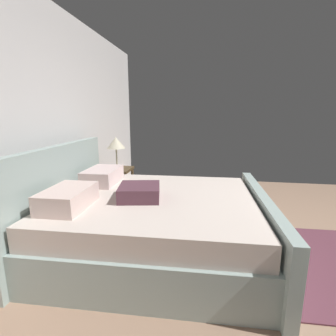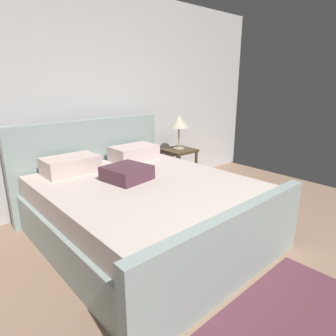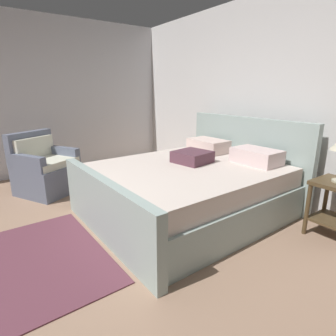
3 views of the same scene
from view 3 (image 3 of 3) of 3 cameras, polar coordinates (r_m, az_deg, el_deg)
The scene contains 5 objects.
ground_plane at distance 2.76m, azimuth -28.91°, elevation -19.45°, with size 5.92×6.40×0.02m, color #9B7962.
wall_back at distance 4.06m, azimuth 20.88°, elevation 12.96°, with size 6.04×0.12×2.71m, color silver.
bed at distance 3.41m, azimuth 4.74°, elevation -3.92°, with size 2.03×2.31×1.13m.
armchair at distance 4.48m, azimuth -24.16°, elevation -0.32°, with size 0.99×0.98×0.90m.
area_rug at distance 2.87m, azimuth -26.78°, elevation -17.21°, with size 1.57×1.25×0.01m, color brown.
Camera 3 is at (2.30, -0.08, 1.50)m, focal length 29.40 mm.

